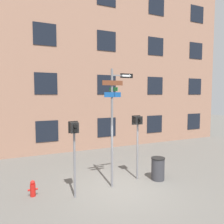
{
  "coord_description": "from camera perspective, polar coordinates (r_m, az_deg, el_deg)",
  "views": [
    {
      "loc": [
        -3.86,
        -7.46,
        3.73
      ],
      "look_at": [
        -0.32,
        0.34,
        3.04
      ],
      "focal_mm": 35.0,
      "sensor_mm": 36.0,
      "label": 1
    }
  ],
  "objects": [
    {
      "name": "fire_hydrant",
      "position": [
        8.95,
        -19.99,
        -18.3
      ],
      "size": [
        0.35,
        0.19,
        0.6
      ],
      "color": "red",
      "rests_on": "ground_plane"
    },
    {
      "name": "street_sign_pole",
      "position": [
        8.63,
        0.44,
        -1.27
      ],
      "size": [
        1.35,
        0.74,
        4.73
      ],
      "color": "slate",
      "rests_on": "ground_plane"
    },
    {
      "name": "pedestrian_signal_left",
      "position": [
        7.92,
        -9.83,
        -7.0
      ],
      "size": [
        0.35,
        0.4,
        2.77
      ],
      "color": "slate",
      "rests_on": "ground_plane"
    },
    {
      "name": "pedestrian_signal_right",
      "position": [
        9.59,
        6.71,
        -4.55
      ],
      "size": [
        0.41,
        0.4,
        2.81
      ],
      "color": "slate",
      "rests_on": "ground_plane"
    },
    {
      "name": "ground_plane",
      "position": [
        9.19,
        2.84,
        -19.35
      ],
      "size": [
        60.0,
        60.0,
        0.0
      ],
      "primitive_type": "plane",
      "color": "#595651"
    },
    {
      "name": "trash_bin",
      "position": [
        10.05,
        11.9,
        -14.27
      ],
      "size": [
        0.6,
        0.6,
        0.98
      ],
      "color": "#333338",
      "rests_on": "ground_plane"
    },
    {
      "name": "building_facade",
      "position": [
        15.06,
        -9.34,
        18.32
      ],
      "size": [
        24.0,
        0.63,
        14.64
      ],
      "color": "#936B56",
      "rests_on": "ground_plane"
    }
  ]
}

